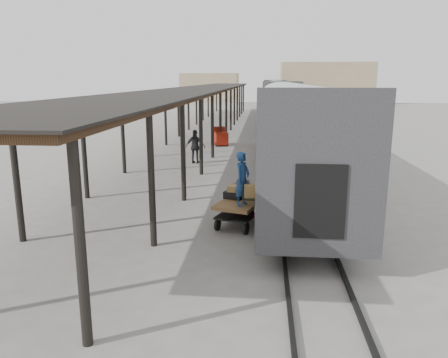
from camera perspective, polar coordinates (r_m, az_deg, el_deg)
ground at (r=14.95m, az=-2.19°, el=-6.03°), size 160.00×160.00×0.00m
train at (r=47.87m, az=6.96°, el=10.27°), size 3.45×76.01×4.01m
canopy at (r=38.38m, az=-2.68°, el=11.67°), size 4.90×64.30×4.15m
rails at (r=48.27m, az=6.87°, el=7.16°), size 1.54×150.00×0.12m
building_far at (r=92.81m, az=13.06°, el=12.10°), size 18.00×10.00×8.00m
building_left at (r=96.76m, az=-1.83°, el=11.85°), size 12.00×8.00×6.00m
baggage_cart at (r=14.89m, az=2.43°, el=-3.48°), size 1.94×2.67×0.86m
suitcase_stack at (r=15.14m, az=2.42°, el=-1.58°), size 1.48×1.14×0.57m
luggage_tug at (r=32.72m, az=-0.54°, el=5.51°), size 1.37×1.74×1.35m
porter at (r=13.98m, az=2.42°, el=0.03°), size 0.66×0.76×1.75m
pedestrian at (r=25.62m, az=-3.75°, el=4.23°), size 1.20×0.59×1.97m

